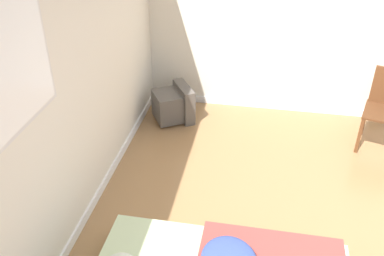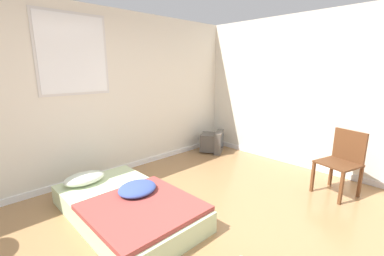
% 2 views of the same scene
% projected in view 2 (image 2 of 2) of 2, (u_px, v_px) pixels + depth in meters
% --- Properties ---
extents(wall_back, '(8.13, 0.08, 2.60)m').
position_uv_depth(wall_back, '(87.00, 97.00, 3.82)').
color(wall_back, silver).
rests_on(wall_back, ground_plane).
extents(wall_right, '(0.08, 7.27, 2.60)m').
position_uv_depth(wall_right, '(333.00, 96.00, 4.06)').
color(wall_right, silver).
rests_on(wall_right, ground_plane).
extents(mattress_bed, '(1.09, 1.88, 0.38)m').
position_uv_depth(mattress_bed, '(126.00, 205.00, 3.00)').
color(mattress_bed, beige).
rests_on(mattress_bed, ground_plane).
extents(crt_tv, '(0.59, 0.60, 0.44)m').
position_uv_depth(crt_tv, '(213.00, 142.00, 5.36)').
color(crt_tv, '#56514C').
rests_on(crt_tv, ground_plane).
extents(wooden_chair, '(0.57, 0.57, 0.89)m').
position_uv_depth(wooden_chair, '(343.00, 157.00, 3.51)').
color(wooden_chair, brown).
rests_on(wooden_chair, ground_plane).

